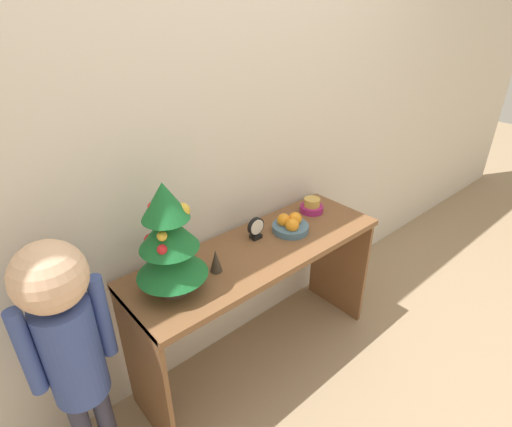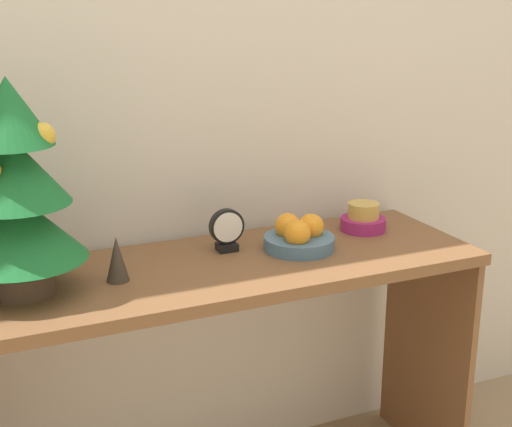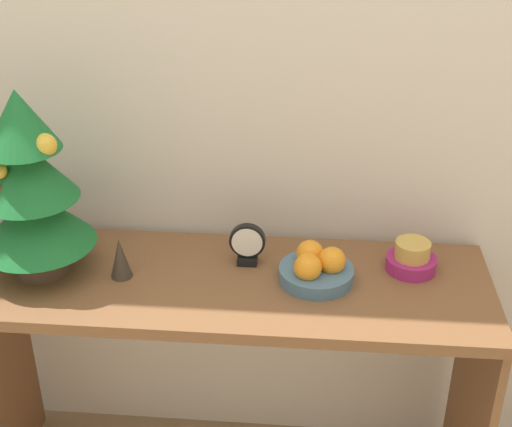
# 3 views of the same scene
# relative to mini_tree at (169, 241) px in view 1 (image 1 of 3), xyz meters

# --- Properties ---
(ground_plane) EXTENTS (12.00, 12.00, 0.00)m
(ground_plane) POSITION_rel_mini_tree_xyz_m (0.46, -0.21, -0.94)
(ground_plane) COLOR #997F60
(back_wall) EXTENTS (7.00, 0.05, 2.50)m
(back_wall) POSITION_rel_mini_tree_xyz_m (0.46, 0.26, 0.31)
(back_wall) COLOR beige
(back_wall) RESTS_ON ground_plane
(console_table) EXTENTS (1.29, 0.43, 0.70)m
(console_table) POSITION_rel_mini_tree_xyz_m (0.46, 0.00, -0.38)
(console_table) COLOR brown
(console_table) RESTS_ON ground_plane
(mini_tree) EXTENTS (0.28, 0.28, 0.47)m
(mini_tree) POSITION_rel_mini_tree_xyz_m (0.00, 0.00, 0.00)
(mini_tree) COLOR #4C3828
(mini_tree) RESTS_ON console_table
(fruit_bowl) EXTENTS (0.18, 0.18, 0.09)m
(fruit_bowl) POSITION_rel_mini_tree_xyz_m (0.68, 0.02, -0.20)
(fruit_bowl) COLOR #476B84
(fruit_bowl) RESTS_ON console_table
(singing_bowl) EXTENTS (0.13, 0.13, 0.08)m
(singing_bowl) POSITION_rel_mini_tree_xyz_m (0.91, 0.09, -0.20)
(singing_bowl) COLOR #9E2366
(singing_bowl) RESTS_ON console_table
(desk_clock) EXTENTS (0.09, 0.04, 0.11)m
(desk_clock) POSITION_rel_mini_tree_xyz_m (0.50, 0.08, -0.18)
(desk_clock) COLOR black
(desk_clock) RESTS_ON console_table
(figurine) EXTENTS (0.05, 0.05, 0.11)m
(figurine) POSITION_rel_mini_tree_xyz_m (0.20, -0.01, -0.18)
(figurine) COLOR #382D23
(figurine) RESTS_ON console_table
(child_figure) EXTENTS (0.30, 0.24, 1.09)m
(child_figure) POSITION_rel_mini_tree_xyz_m (-0.41, 0.01, -0.21)
(child_figure) COLOR #38384C
(child_figure) RESTS_ON ground_plane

